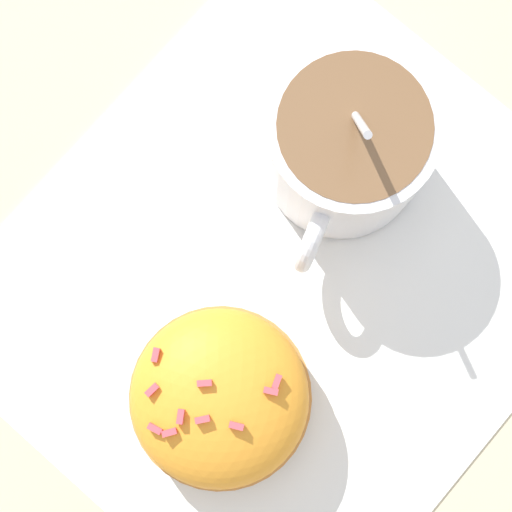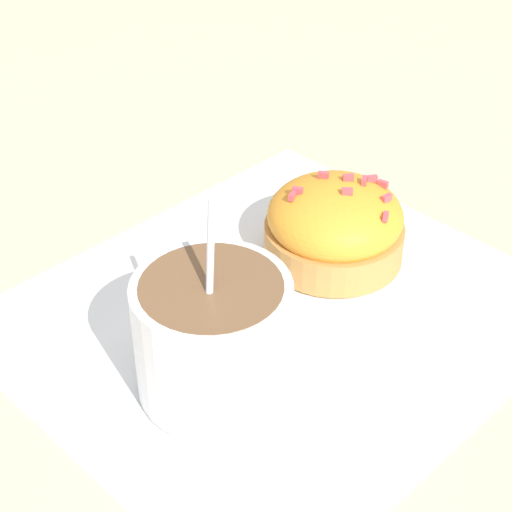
# 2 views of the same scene
# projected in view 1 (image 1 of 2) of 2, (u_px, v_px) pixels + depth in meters

# --- Properties ---
(ground_plane) EXTENTS (3.00, 3.00, 0.00)m
(ground_plane) POSITION_uv_depth(u_px,v_px,m) (285.00, 280.00, 0.47)
(ground_plane) COLOR #C6B793
(paper_napkin) EXTENTS (0.34, 0.31, 0.00)m
(paper_napkin) POSITION_uv_depth(u_px,v_px,m) (285.00, 279.00, 0.47)
(paper_napkin) COLOR white
(paper_napkin) RESTS_ON ground_plane
(coffee_cup) EXTENTS (0.11, 0.09, 0.11)m
(coffee_cup) POSITION_uv_depth(u_px,v_px,m) (347.00, 147.00, 0.44)
(coffee_cup) COLOR white
(coffee_cup) RESTS_ON paper_napkin
(frosted_pastry) EXTENTS (0.09, 0.09, 0.06)m
(frosted_pastry) POSITION_uv_depth(u_px,v_px,m) (220.00, 397.00, 0.44)
(frosted_pastry) COLOR #C18442
(frosted_pastry) RESTS_ON paper_napkin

